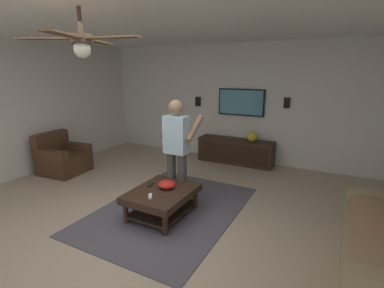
{
  "coord_description": "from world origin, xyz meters",
  "views": [
    {
      "loc": [
        -2.56,
        -2.18,
        2.06
      ],
      "look_at": [
        1.28,
        -0.14,
        0.93
      ],
      "focal_mm": 26.58,
      "sensor_mm": 36.0,
      "label": 1
    }
  ],
  "objects_px": {
    "person_standing": "(177,146)",
    "remote_black": "(150,185)",
    "armchair": "(62,159)",
    "coffee_table": "(162,197)",
    "remote_white": "(150,196)",
    "vase_round": "(252,137)",
    "tv": "(241,102)",
    "wall_speaker_right": "(198,102)",
    "remote_grey": "(173,186)",
    "wall_speaker_left": "(287,103)",
    "bowl": "(167,184)",
    "ceiling_fan": "(81,42)",
    "media_console": "(236,151)"
  },
  "relations": [
    {
      "from": "person_standing",
      "to": "remote_black",
      "type": "relative_size",
      "value": 10.93
    },
    {
      "from": "armchair",
      "to": "coffee_table",
      "type": "relative_size",
      "value": 0.88
    },
    {
      "from": "remote_white",
      "to": "vase_round",
      "type": "bearing_deg",
      "value": 137.02
    },
    {
      "from": "tv",
      "to": "wall_speaker_right",
      "type": "relative_size",
      "value": 4.82
    },
    {
      "from": "remote_grey",
      "to": "wall_speaker_left",
      "type": "relative_size",
      "value": 0.68
    },
    {
      "from": "wall_speaker_left",
      "to": "bowl",
      "type": "bearing_deg",
      "value": 160.21
    },
    {
      "from": "tv",
      "to": "remote_white",
      "type": "xyz_separation_m",
      "value": [
        -3.34,
        0.12,
        -0.95
      ]
    },
    {
      "from": "bowl",
      "to": "ceiling_fan",
      "type": "xyz_separation_m",
      "value": [
        -1.21,
        0.13,
        1.87
      ]
    },
    {
      "from": "armchair",
      "to": "wall_speaker_left",
      "type": "bearing_deg",
      "value": 27.22
    },
    {
      "from": "coffee_table",
      "to": "vase_round",
      "type": "bearing_deg",
      "value": -9.71
    },
    {
      "from": "tv",
      "to": "wall_speaker_left",
      "type": "relative_size",
      "value": 4.82
    },
    {
      "from": "coffee_table",
      "to": "tv",
      "type": "distance_m",
      "value": 3.26
    },
    {
      "from": "person_standing",
      "to": "remote_grey",
      "type": "xyz_separation_m",
      "value": [
        -0.32,
        -0.11,
        -0.52
      ]
    },
    {
      "from": "person_standing",
      "to": "ceiling_fan",
      "type": "bearing_deg",
      "value": 178.23
    },
    {
      "from": "remote_black",
      "to": "remote_grey",
      "type": "xyz_separation_m",
      "value": [
        0.12,
        -0.32,
        0.0
      ]
    },
    {
      "from": "wall_speaker_left",
      "to": "wall_speaker_right",
      "type": "xyz_separation_m",
      "value": [
        0.0,
        2.09,
        -0.08
      ]
    },
    {
      "from": "ceiling_fan",
      "to": "remote_black",
      "type": "bearing_deg",
      "value": 7.05
    },
    {
      "from": "remote_grey",
      "to": "wall_speaker_right",
      "type": "distance_m",
      "value": 3.22
    },
    {
      "from": "remote_grey",
      "to": "vase_round",
      "type": "distance_m",
      "value": 2.66
    },
    {
      "from": "bowl",
      "to": "remote_white",
      "type": "xyz_separation_m",
      "value": [
        -0.36,
        0.04,
        -0.04
      ]
    },
    {
      "from": "armchair",
      "to": "remote_white",
      "type": "relative_size",
      "value": 5.87
    },
    {
      "from": "coffee_table",
      "to": "remote_black",
      "type": "bearing_deg",
      "value": 75.02
    },
    {
      "from": "media_console",
      "to": "person_standing",
      "type": "distance_m",
      "value": 2.42
    },
    {
      "from": "tv",
      "to": "remote_grey",
      "type": "height_order",
      "value": "tv"
    },
    {
      "from": "wall_speaker_right",
      "to": "wall_speaker_left",
      "type": "bearing_deg",
      "value": -90.0
    },
    {
      "from": "remote_white",
      "to": "vase_round",
      "type": "xyz_separation_m",
      "value": [
        3.06,
        -0.49,
        0.25
      ]
    },
    {
      "from": "tv",
      "to": "remote_black",
      "type": "height_order",
      "value": "tv"
    },
    {
      "from": "coffee_table",
      "to": "remote_grey",
      "type": "relative_size",
      "value": 6.67
    },
    {
      "from": "person_standing",
      "to": "remote_white",
      "type": "distance_m",
      "value": 0.93
    },
    {
      "from": "remote_black",
      "to": "wall_speaker_right",
      "type": "distance_m",
      "value": 3.24
    },
    {
      "from": "person_standing",
      "to": "coffee_table",
      "type": "bearing_deg",
      "value": -174.64
    },
    {
      "from": "tv",
      "to": "wall_speaker_left",
      "type": "xyz_separation_m",
      "value": [
        0.01,
        -0.99,
        0.04
      ]
    },
    {
      "from": "remote_grey",
      "to": "person_standing",
      "type": "bearing_deg",
      "value": -22.96
    },
    {
      "from": "bowl",
      "to": "wall_speaker_left",
      "type": "distance_m",
      "value": 3.32
    },
    {
      "from": "bowl",
      "to": "media_console",
      "type": "bearing_deg",
      "value": -1.73
    },
    {
      "from": "bowl",
      "to": "wall_speaker_right",
      "type": "distance_m",
      "value": 3.28
    },
    {
      "from": "remote_white",
      "to": "wall_speaker_right",
      "type": "distance_m",
      "value": 3.61
    },
    {
      "from": "remote_white",
      "to": "wall_speaker_right",
      "type": "xyz_separation_m",
      "value": [
        3.35,
        0.97,
        0.91
      ]
    },
    {
      "from": "armchair",
      "to": "person_standing",
      "type": "bearing_deg",
      "value": -6.58
    },
    {
      "from": "remote_white",
      "to": "remote_black",
      "type": "distance_m",
      "value": 0.4
    },
    {
      "from": "remote_white",
      "to": "wall_speaker_right",
      "type": "bearing_deg",
      "value": 162.33
    },
    {
      "from": "media_console",
      "to": "wall_speaker_left",
      "type": "distance_m",
      "value": 1.52
    },
    {
      "from": "armchair",
      "to": "remote_white",
      "type": "bearing_deg",
      "value": -21.68
    },
    {
      "from": "wall_speaker_left",
      "to": "remote_black",
      "type": "bearing_deg",
      "value": 155.94
    },
    {
      "from": "tv",
      "to": "person_standing",
      "type": "relative_size",
      "value": 0.65
    },
    {
      "from": "remote_black",
      "to": "remote_grey",
      "type": "distance_m",
      "value": 0.34
    },
    {
      "from": "bowl",
      "to": "wall_speaker_right",
      "type": "bearing_deg",
      "value": 18.63
    },
    {
      "from": "coffee_table",
      "to": "tv",
      "type": "relative_size",
      "value": 0.94
    },
    {
      "from": "coffee_table",
      "to": "remote_white",
      "type": "relative_size",
      "value": 6.67
    },
    {
      "from": "armchair",
      "to": "bowl",
      "type": "bearing_deg",
      "value": -14.69
    }
  ]
}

